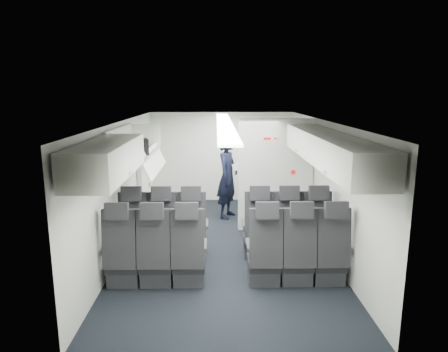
{
  "coord_description": "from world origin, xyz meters",
  "views": [
    {
      "loc": [
        -0.14,
        -6.56,
        2.62
      ],
      "look_at": [
        0.0,
        0.4,
        1.15
      ],
      "focal_mm": 32.0,
      "sensor_mm": 36.0,
      "label": 1
    }
  ],
  "objects_px": {
    "seat_row_front": "(225,234)",
    "galley_unit": "(262,164)",
    "seat_row_mid": "(227,257)",
    "boarding_door": "(144,174)",
    "carry_on_bag": "(134,147)",
    "flight_attendant": "(228,177)"
  },
  "relations": [
    {
      "from": "seat_row_mid",
      "to": "flight_attendant",
      "type": "xyz_separation_m",
      "value": [
        0.1,
        3.06,
        0.46
      ]
    },
    {
      "from": "seat_row_front",
      "to": "flight_attendant",
      "type": "xyz_separation_m",
      "value": [
        0.1,
        2.16,
        0.46
      ]
    },
    {
      "from": "seat_row_front",
      "to": "flight_attendant",
      "type": "height_order",
      "value": "flight_attendant"
    },
    {
      "from": "seat_row_front",
      "to": "galley_unit",
      "type": "xyz_separation_m",
      "value": [
        0.95,
        3.25,
        0.55
      ]
    },
    {
      "from": "seat_row_front",
      "to": "boarding_door",
      "type": "bearing_deg",
      "value": 128.16
    },
    {
      "from": "seat_row_front",
      "to": "galley_unit",
      "type": "bearing_deg",
      "value": 73.72
    },
    {
      "from": "galley_unit",
      "to": "boarding_door",
      "type": "bearing_deg",
      "value": -155.72
    },
    {
      "from": "seat_row_mid",
      "to": "flight_attendant",
      "type": "height_order",
      "value": "flight_attendant"
    },
    {
      "from": "seat_row_front",
      "to": "boarding_door",
      "type": "distance_m",
      "value": 2.71
    },
    {
      "from": "carry_on_bag",
      "to": "seat_row_front",
      "type": "bearing_deg",
      "value": -18.72
    },
    {
      "from": "seat_row_front",
      "to": "seat_row_mid",
      "type": "bearing_deg",
      "value": -90.0
    },
    {
      "from": "boarding_door",
      "to": "flight_attendant",
      "type": "height_order",
      "value": "boarding_door"
    },
    {
      "from": "seat_row_front",
      "to": "galley_unit",
      "type": "relative_size",
      "value": 1.75
    },
    {
      "from": "seat_row_front",
      "to": "flight_attendant",
      "type": "bearing_deg",
      "value": 87.36
    },
    {
      "from": "seat_row_mid",
      "to": "boarding_door",
      "type": "xyz_separation_m",
      "value": [
        -1.64,
        2.99,
        0.55
      ]
    },
    {
      "from": "seat_row_front",
      "to": "carry_on_bag",
      "type": "height_order",
      "value": "carry_on_bag"
    },
    {
      "from": "flight_attendant",
      "to": "carry_on_bag",
      "type": "relative_size",
      "value": 4.4
    },
    {
      "from": "seat_row_front",
      "to": "boarding_door",
      "type": "height_order",
      "value": "boarding_door"
    },
    {
      "from": "seat_row_mid",
      "to": "galley_unit",
      "type": "height_order",
      "value": "galley_unit"
    },
    {
      "from": "seat_row_mid",
      "to": "galley_unit",
      "type": "relative_size",
      "value": 1.75
    },
    {
      "from": "galley_unit",
      "to": "seat_row_front",
      "type": "bearing_deg",
      "value": -106.28
    },
    {
      "from": "seat_row_mid",
      "to": "flight_attendant",
      "type": "bearing_deg",
      "value": 88.14
    }
  ]
}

